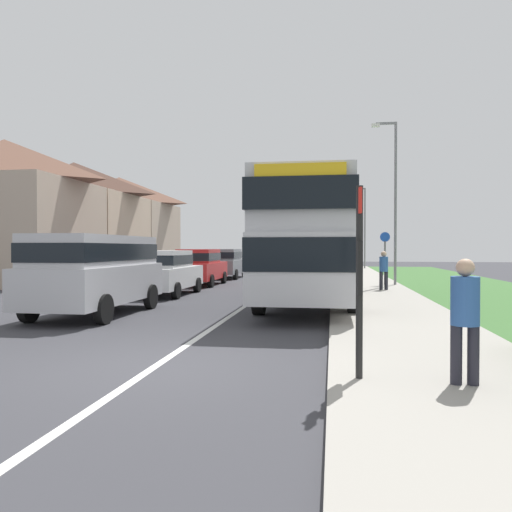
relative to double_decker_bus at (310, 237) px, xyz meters
The scene contains 15 objects.
ground_plane 9.57m from the double_decker_bus, 102.09° to the right, with size 120.00×120.00×0.00m, color #38383D.
lane_marking_centre 3.11m from the double_decker_bus, 150.16° to the right, with size 0.14×60.00×0.01m, color silver.
pavement_near_side 4.37m from the double_decker_bus, 54.25° to the right, with size 3.20×68.00×0.12m, color #9E998E.
double_decker_bus is the anchor object (origin of this frame).
parked_van_silver 6.78m from the double_decker_bus, 145.75° to the right, with size 2.11×5.00×2.13m.
parked_car_white 6.00m from the double_decker_bus, 161.59° to the left, with size 1.93×4.49×1.70m.
parked_car_red 9.12m from the double_decker_bus, 128.44° to the left, with size 1.94×4.38×1.74m.
parked_car_grey 13.98m from the double_decker_bus, 113.72° to the left, with size 2.00×4.51×1.73m.
pedestrian_at_stop 10.30m from the double_decker_bus, 76.93° to the right, with size 0.34×0.34×1.67m.
pedestrian_walking_away 5.17m from the double_decker_bus, 57.01° to the left, with size 0.34×0.34×1.67m.
bus_stop_sign 9.92m from the double_decker_bus, 83.93° to the right, with size 0.09×0.52×2.60m.
cycle_route_sign 7.72m from the double_decker_bus, 66.43° to the left, with size 0.44×0.08×2.52m.
street_lamp_mid 8.33m from the double_decker_bus, 64.58° to the left, with size 1.14×0.20×7.55m.
street_lamp_far 26.03m from the double_decker_bus, 82.85° to the left, with size 1.14×0.20×6.72m.
house_terrace_far_side 20.46m from the double_decker_bus, 139.28° to the left, with size 7.68×20.30×7.21m.
Camera 1 is at (2.65, -7.32, 1.80)m, focal length 35.32 mm.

